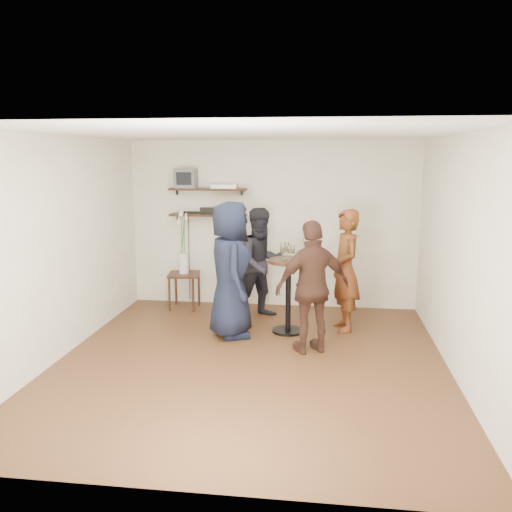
% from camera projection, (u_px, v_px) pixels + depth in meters
% --- Properties ---
extents(room, '(4.58, 5.08, 2.68)m').
position_uv_depth(room, '(250.00, 252.00, 6.05)').
color(room, '#452416').
rests_on(room, ground).
extents(shelf_upper, '(1.20, 0.25, 0.04)m').
position_uv_depth(shelf_upper, '(208.00, 189.00, 8.39)').
color(shelf_upper, black).
rests_on(shelf_upper, room).
extents(shelf_lower, '(1.20, 0.25, 0.04)m').
position_uv_depth(shelf_lower, '(208.00, 215.00, 8.47)').
color(shelf_lower, black).
rests_on(shelf_lower, room).
extents(crt_monitor, '(0.32, 0.30, 0.30)m').
position_uv_depth(crt_monitor, '(186.00, 178.00, 8.41)').
color(crt_monitor, '#59595B').
rests_on(crt_monitor, shelf_upper).
extents(dvd_deck, '(0.40, 0.24, 0.06)m').
position_uv_depth(dvd_deck, '(225.00, 186.00, 8.35)').
color(dvd_deck, silver).
rests_on(dvd_deck, shelf_upper).
extents(radio, '(0.22, 0.10, 0.10)m').
position_uv_depth(radio, '(207.00, 211.00, 8.46)').
color(radio, black).
rests_on(radio, shelf_lower).
extents(power_strip, '(0.30, 0.05, 0.03)m').
position_uv_depth(power_strip, '(193.00, 212.00, 8.54)').
color(power_strip, black).
rests_on(power_strip, shelf_lower).
extents(side_table, '(0.53, 0.53, 0.56)m').
position_uv_depth(side_table, '(184.00, 279.00, 8.44)').
color(side_table, black).
rests_on(side_table, room).
extents(vase_lilies, '(0.20, 0.20, 1.03)m').
position_uv_depth(vase_lilies, '(183.00, 253.00, 8.36)').
color(vase_lilies, silver).
rests_on(vase_lilies, side_table).
extents(drinks_table, '(0.55, 0.55, 1.01)m').
position_uv_depth(drinks_table, '(288.00, 286.00, 7.26)').
color(drinks_table, black).
rests_on(drinks_table, room).
extents(wine_glass_fl, '(0.07, 0.07, 0.22)m').
position_uv_depth(wine_glass_fl, '(283.00, 249.00, 7.14)').
color(wine_glass_fl, silver).
rests_on(wine_glass_fl, drinks_table).
extents(wine_glass_fr, '(0.07, 0.07, 0.20)m').
position_uv_depth(wine_glass_fr, '(293.00, 250.00, 7.14)').
color(wine_glass_fr, silver).
rests_on(wine_glass_fr, drinks_table).
extents(wine_glass_bl, '(0.07, 0.07, 0.22)m').
position_uv_depth(wine_glass_bl, '(287.00, 248.00, 7.25)').
color(wine_glass_bl, silver).
rests_on(wine_glass_bl, drinks_table).
extents(wine_glass_br, '(0.06, 0.06, 0.19)m').
position_uv_depth(wine_glass_br, '(290.00, 250.00, 7.18)').
color(wine_glass_br, silver).
rests_on(wine_glass_br, drinks_table).
extents(person_plaid, '(0.55, 0.69, 1.67)m').
position_uv_depth(person_plaid, '(345.00, 270.00, 7.33)').
color(person_plaid, '#A31218').
rests_on(person_plaid, room).
extents(person_dark, '(1.00, 0.95, 1.62)m').
position_uv_depth(person_dark, '(262.00, 263.00, 7.92)').
color(person_dark, black).
rests_on(person_dark, room).
extents(person_navy, '(0.81, 1.01, 1.79)m').
position_uv_depth(person_navy, '(230.00, 270.00, 7.07)').
color(person_navy, black).
rests_on(person_navy, room).
extents(person_brown, '(1.03, 0.77, 1.62)m').
position_uv_depth(person_brown, '(313.00, 287.00, 6.50)').
color(person_brown, '#40251B').
rests_on(person_brown, room).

